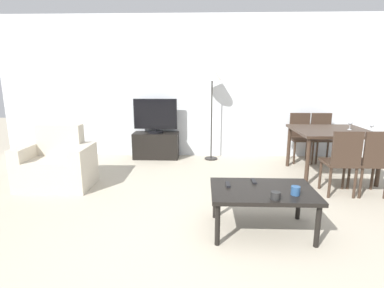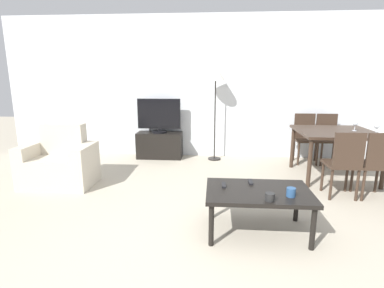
# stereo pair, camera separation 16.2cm
# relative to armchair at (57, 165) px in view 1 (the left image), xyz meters

# --- Properties ---
(ground_plane) EXTENTS (18.00, 18.00, 0.00)m
(ground_plane) POSITION_rel_armchair_xyz_m (2.04, -1.86, -0.31)
(ground_plane) COLOR #B2A893
(wall_back) EXTENTS (7.83, 0.06, 2.70)m
(wall_back) POSITION_rel_armchair_xyz_m (2.04, 1.84, 1.04)
(wall_back) COLOR silver
(wall_back) RESTS_ON ground_plane
(armchair) EXTENTS (1.00, 0.64, 0.88)m
(armchair) POSITION_rel_armchair_xyz_m (0.00, 0.00, 0.00)
(armchair) COLOR beige
(armchair) RESTS_ON ground_plane
(tv_stand) EXTENTS (0.87, 0.38, 0.50)m
(tv_stand) POSITION_rel_armchair_xyz_m (1.19, 1.58, -0.06)
(tv_stand) COLOR black
(tv_stand) RESTS_ON ground_plane
(tv) EXTENTS (0.82, 0.29, 0.65)m
(tv) POSITION_rel_armchair_xyz_m (1.19, 1.58, 0.51)
(tv) COLOR black
(tv) RESTS_ON tv_stand
(coffee_table) EXTENTS (1.04, 0.68, 0.46)m
(coffee_table) POSITION_rel_armchair_xyz_m (2.70, -1.20, 0.09)
(coffee_table) COLOR black
(coffee_table) RESTS_ON ground_plane
(dining_table) EXTENTS (1.13, 1.09, 0.75)m
(dining_table) POSITION_rel_armchair_xyz_m (4.12, 0.64, 0.35)
(dining_table) COLOR #38281E
(dining_table) RESTS_ON ground_plane
(dining_chair_near) EXTENTS (0.40, 0.40, 0.89)m
(dining_chair_near) POSITION_rel_armchair_xyz_m (3.92, -0.21, 0.19)
(dining_chair_near) COLOR #38281E
(dining_chair_near) RESTS_ON ground_plane
(dining_chair_far) EXTENTS (0.40, 0.40, 0.89)m
(dining_chair_far) POSITION_rel_armchair_xyz_m (4.32, 1.49, 0.19)
(dining_chair_far) COLOR #38281E
(dining_chair_far) RESTS_ON ground_plane
(dining_chair_near_right) EXTENTS (0.40, 0.40, 0.89)m
(dining_chair_near_right) POSITION_rel_armchair_xyz_m (4.32, -0.21, 0.19)
(dining_chair_near_right) COLOR #38281E
(dining_chair_near_right) RESTS_ON ground_plane
(dining_chair_far_left) EXTENTS (0.40, 0.40, 0.89)m
(dining_chair_far_left) POSITION_rel_armchair_xyz_m (3.92, 1.49, 0.19)
(dining_chair_far_left) COLOR #38281E
(dining_chair_far_left) RESTS_ON ground_plane
(floor_lamp) EXTENTS (0.34, 0.34, 1.75)m
(floor_lamp) POSITION_rel_armchair_xyz_m (2.26, 1.53, 1.21)
(floor_lamp) COLOR black
(floor_lamp) RESTS_ON ground_plane
(remote_primary) EXTENTS (0.04, 0.15, 0.02)m
(remote_primary) POSITION_rel_armchair_xyz_m (2.65, -0.99, 0.15)
(remote_primary) COLOR black
(remote_primary) RESTS_ON coffee_table
(remote_secondary) EXTENTS (0.04, 0.15, 0.02)m
(remote_secondary) POSITION_rel_armchair_xyz_m (2.36, -1.10, 0.15)
(remote_secondary) COLOR black
(remote_secondary) RESTS_ON coffee_table
(cup_white_near) EXTENTS (0.09, 0.09, 0.09)m
(cup_white_near) POSITION_rel_armchair_xyz_m (2.98, -1.33, 0.18)
(cup_white_near) COLOR navy
(cup_white_near) RESTS_ON coffee_table
(cup_colored_far) EXTENTS (0.09, 0.09, 0.07)m
(cup_colored_far) POSITION_rel_armchair_xyz_m (2.77, -1.45, 0.18)
(cup_colored_far) COLOR black
(cup_colored_far) RESTS_ON coffee_table
(wine_glass_left) EXTENTS (0.07, 0.07, 0.15)m
(wine_glass_left) POSITION_rel_armchair_xyz_m (4.60, 0.42, 0.53)
(wine_glass_left) COLOR silver
(wine_glass_left) RESTS_ON dining_table
(wine_glass_center) EXTENTS (0.07, 0.07, 0.15)m
(wine_glass_center) POSITION_rel_armchair_xyz_m (4.39, 0.65, 0.53)
(wine_glass_center) COLOR silver
(wine_glass_center) RESTS_ON dining_table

